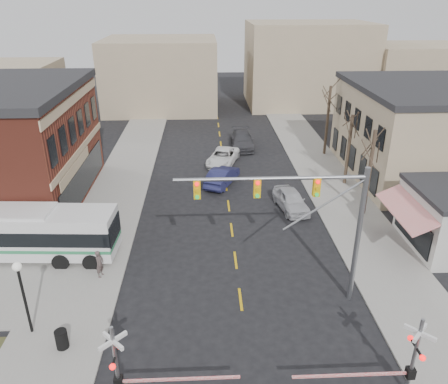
# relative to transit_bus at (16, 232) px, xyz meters

# --- Properties ---
(ground) EXTENTS (160.00, 160.00, 0.00)m
(ground) POSITION_rel_transit_bus_xyz_m (14.13, -7.06, -1.86)
(ground) COLOR black
(ground) RESTS_ON ground
(sidewalk_west) EXTENTS (5.00, 60.00, 0.12)m
(sidewalk_west) POSITION_rel_transit_bus_xyz_m (4.63, 12.94, -1.80)
(sidewalk_west) COLOR gray
(sidewalk_west) RESTS_ON ground
(sidewalk_east) EXTENTS (5.00, 60.00, 0.12)m
(sidewalk_east) POSITION_rel_transit_bus_xyz_m (23.63, 12.94, -1.80)
(sidewalk_east) COLOR gray
(sidewalk_east) RESTS_ON ground
(tree_east_a) EXTENTS (0.28, 0.28, 6.75)m
(tree_east_a) POSITION_rel_transit_bus_xyz_m (24.63, 4.94, 1.63)
(tree_east_a) COLOR #382B21
(tree_east_a) RESTS_ON sidewalk_east
(tree_east_b) EXTENTS (0.28, 0.28, 6.30)m
(tree_east_b) POSITION_rel_transit_bus_xyz_m (24.93, 10.94, 1.41)
(tree_east_b) COLOR #382B21
(tree_east_b) RESTS_ON sidewalk_east
(tree_east_c) EXTENTS (0.28, 0.28, 7.20)m
(tree_east_c) POSITION_rel_transit_bus_xyz_m (25.13, 18.94, 1.86)
(tree_east_c) COLOR #382B21
(tree_east_c) RESTS_ON sidewalk_east
(transit_bus) EXTENTS (13.00, 3.59, 3.31)m
(transit_bus) POSITION_rel_transit_bus_xyz_m (0.00, 0.00, 0.00)
(transit_bus) COLOR silver
(transit_bus) RESTS_ON ground
(traffic_signal_mast) EXTENTS (9.81, 0.30, 8.00)m
(traffic_signal_mast) POSITION_rel_transit_bus_xyz_m (17.64, -5.22, 3.86)
(traffic_signal_mast) COLOR gray
(traffic_signal_mast) RESTS_ON ground
(rr_crossing_west) EXTENTS (5.60, 1.36, 4.00)m
(rr_crossing_west) POSITION_rel_transit_bus_xyz_m (8.90, -11.55, 0.10)
(rr_crossing_west) COLOR gray
(rr_crossing_west) RESTS_ON ground
(rr_crossing_east) EXTENTS (5.60, 1.36, 4.00)m
(rr_crossing_east) POSITION_rel_transit_bus_xyz_m (20.44, -11.67, 0.10)
(rr_crossing_east) COLOR gray
(rr_crossing_east) RESTS_ON ground
(street_lamp) EXTENTS (0.44, 0.44, 4.16)m
(street_lamp) POSITION_rel_transit_bus_xyz_m (3.25, -7.25, 1.24)
(street_lamp) COLOR black
(street_lamp) RESTS_ON sidewalk_west
(trash_bin) EXTENTS (0.60, 0.60, 0.99)m
(trash_bin) POSITION_rel_transit_bus_xyz_m (5.16, -8.44, -1.25)
(trash_bin) COLOR black
(trash_bin) RESTS_ON sidewalk_west
(car_a) EXTENTS (2.67, 4.97, 1.61)m
(car_a) POSITION_rel_transit_bus_xyz_m (19.08, 6.14, -1.06)
(car_a) COLOR #B1B1B6
(car_a) RESTS_ON ground
(car_b) EXTENTS (3.54, 5.16, 1.61)m
(car_b) POSITION_rel_transit_bus_xyz_m (13.79, 11.34, -1.06)
(car_b) COLOR #1B1D45
(car_b) RESTS_ON ground
(car_c) EXTENTS (3.96, 5.89, 1.50)m
(car_c) POSITION_rel_transit_bus_xyz_m (14.08, 16.54, -1.12)
(car_c) COLOR white
(car_c) RESTS_ON ground
(car_d) EXTENTS (2.39, 5.83, 1.69)m
(car_d) POSITION_rel_transit_bus_xyz_m (16.48, 21.74, -1.02)
(car_d) COLOR #37373B
(car_d) RESTS_ON ground
(pedestrian_near) EXTENTS (0.59, 0.74, 1.76)m
(pedestrian_near) POSITION_rel_transit_bus_xyz_m (5.79, -2.57, -0.86)
(pedestrian_near) COLOR #4D3F3E
(pedestrian_near) RESTS_ON sidewalk_west
(pedestrian_far) EXTENTS (0.91, 0.83, 1.51)m
(pedestrian_far) POSITION_rel_transit_bus_xyz_m (2.97, 0.26, -0.99)
(pedestrian_far) COLOR #323858
(pedestrian_far) RESTS_ON sidewalk_west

